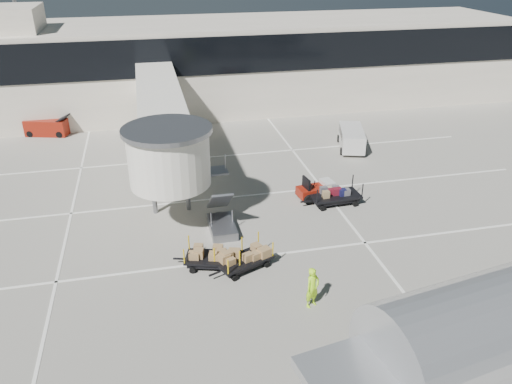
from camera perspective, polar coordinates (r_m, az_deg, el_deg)
ground at (r=24.63m, az=1.27°, el=-9.92°), size 140.00×140.00×0.00m
lane_markings at (r=32.34m, az=-3.83°, el=-0.41°), size 40.00×30.00×0.02m
terminal at (r=50.47m, az=-7.49°, el=14.27°), size 64.00×12.11×15.20m
jet_bridge at (r=33.14m, az=-10.58°, el=7.88°), size 5.70×20.40×6.03m
baggage_tug at (r=32.00m, az=6.89°, el=0.23°), size 2.47×1.79×1.53m
suitcase_cart at (r=31.45m, az=9.04°, el=-0.44°), size 3.86×1.70×1.50m
box_cart_near at (r=25.16m, az=-1.18°, el=-7.59°), size 3.44×2.36×1.34m
box_cart_far at (r=25.25m, az=-4.84°, el=-7.52°), size 3.57×2.16×1.37m
ground_worker at (r=22.61m, az=6.47°, el=-10.80°), size 0.85×0.74×1.98m
minivan at (r=40.37m, az=10.84°, el=6.25°), size 2.84×4.53×1.60m
belt_loader at (r=46.18m, az=-22.73°, el=6.86°), size 3.94×2.35×1.78m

